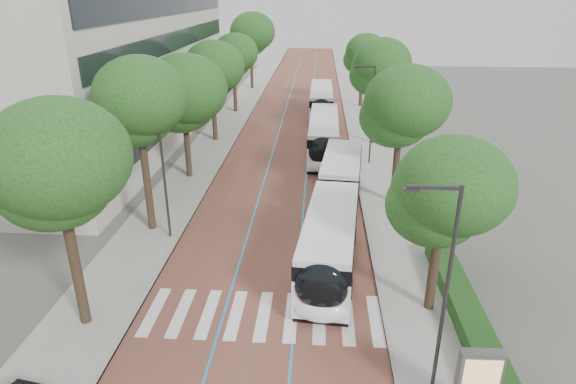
% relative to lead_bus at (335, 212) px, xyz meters
% --- Properties ---
extents(ground, '(160.00, 160.00, 0.00)m').
position_rel_lead_bus_xyz_m(ground, '(-3.57, -8.80, -1.63)').
color(ground, '#51544C').
rests_on(ground, ground).
extents(road, '(11.00, 140.00, 0.02)m').
position_rel_lead_bus_xyz_m(road, '(-3.57, 31.20, -1.62)').
color(road, brown).
rests_on(road, ground).
extents(sidewalk_left, '(4.00, 140.00, 0.12)m').
position_rel_lead_bus_xyz_m(sidewalk_left, '(-11.07, 31.20, -1.57)').
color(sidewalk_left, gray).
rests_on(sidewalk_left, ground).
extents(sidewalk_right, '(4.00, 140.00, 0.12)m').
position_rel_lead_bus_xyz_m(sidewalk_right, '(3.93, 31.20, -1.57)').
color(sidewalk_right, gray).
rests_on(sidewalk_right, ground).
extents(kerb_left, '(0.20, 140.00, 0.14)m').
position_rel_lead_bus_xyz_m(kerb_left, '(-9.17, 31.20, -1.57)').
color(kerb_left, gray).
rests_on(kerb_left, ground).
extents(kerb_right, '(0.20, 140.00, 0.14)m').
position_rel_lead_bus_xyz_m(kerb_right, '(2.03, 31.20, -1.57)').
color(kerb_right, gray).
rests_on(kerb_right, ground).
extents(zebra_crossing, '(10.55, 3.60, 0.01)m').
position_rel_lead_bus_xyz_m(zebra_crossing, '(-3.37, -7.80, -1.60)').
color(zebra_crossing, silver).
rests_on(zebra_crossing, ground).
extents(lane_line_left, '(0.12, 126.00, 0.01)m').
position_rel_lead_bus_xyz_m(lane_line_left, '(-5.17, 31.20, -1.60)').
color(lane_line_left, '#2478B8').
rests_on(lane_line_left, road).
extents(lane_line_right, '(0.12, 126.00, 0.01)m').
position_rel_lead_bus_xyz_m(lane_line_right, '(-1.97, 31.20, -1.60)').
color(lane_line_right, '#2478B8').
rests_on(lane_line_right, road).
extents(office_building, '(18.11, 40.00, 14.00)m').
position_rel_lead_bus_xyz_m(office_building, '(-23.04, 19.20, 5.37)').
color(office_building, '#A5A299').
rests_on(office_building, ground).
extents(hedge, '(1.20, 14.00, 0.80)m').
position_rel_lead_bus_xyz_m(hedge, '(5.53, -8.80, -1.11)').
color(hedge, '#1A3D15').
rests_on(hedge, sidewalk_right).
extents(streetlight_near, '(1.82, 0.20, 8.00)m').
position_rel_lead_bus_xyz_m(streetlight_near, '(3.05, -11.80, 3.19)').
color(streetlight_near, '#2C2C2E').
rests_on(streetlight_near, sidewalk_right).
extents(streetlight_far, '(1.82, 0.20, 8.00)m').
position_rel_lead_bus_xyz_m(streetlight_far, '(3.05, 13.20, 3.19)').
color(streetlight_far, '#2C2C2E').
rests_on(streetlight_far, sidewalk_right).
extents(lamp_post_left, '(0.14, 0.14, 8.00)m').
position_rel_lead_bus_xyz_m(lamp_post_left, '(-9.67, -0.80, 2.49)').
color(lamp_post_left, '#2C2C2E').
rests_on(lamp_post_left, sidewalk_left).
extents(trees_left, '(6.45, 60.92, 10.25)m').
position_rel_lead_bus_xyz_m(trees_left, '(-11.07, 18.97, 5.25)').
color(trees_left, black).
rests_on(trees_left, ground).
extents(trees_right, '(5.48, 46.86, 9.17)m').
position_rel_lead_bus_xyz_m(trees_right, '(4.13, 13.16, 4.70)').
color(trees_right, black).
rests_on(trees_right, ground).
extents(lead_bus, '(4.29, 18.55, 3.20)m').
position_rel_lead_bus_xyz_m(lead_bus, '(0.00, 0.00, 0.00)').
color(lead_bus, black).
rests_on(lead_bus, ground).
extents(bus_queued_0, '(2.72, 12.44, 3.20)m').
position_rel_lead_bus_xyz_m(bus_queued_0, '(-0.61, 15.63, -0.00)').
color(bus_queued_0, white).
rests_on(bus_queued_0, ground).
extents(bus_queued_1, '(2.59, 12.41, 3.20)m').
position_rel_lead_bus_xyz_m(bus_queued_1, '(-0.82, 29.78, -0.00)').
color(bus_queued_1, white).
rests_on(bus_queued_1, ground).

